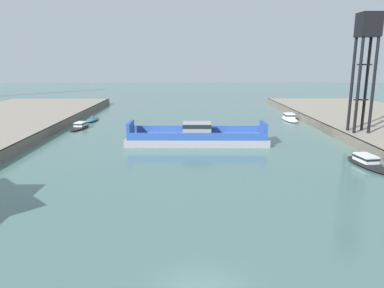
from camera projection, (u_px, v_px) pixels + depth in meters
The scene contains 6 objects.
chain_ferry at pixel (197, 137), 55.02m from camera, with size 21.26×6.65×3.30m.
moored_boat_near_left at pixel (80, 126), 67.49m from camera, with size 3.16×7.20×1.16m.
moored_boat_mid_left at pixel (367, 162), 43.25m from camera, with size 3.50×8.30×1.29m.
moored_boat_far_left at pixel (290, 117), 77.40m from camera, with size 2.98×8.28×1.37m.
moored_boat_far_right at pixel (92, 119), 76.11m from camera, with size 1.99×6.34×1.09m.
crane_tower at pixel (367, 42), 53.46m from camera, with size 2.89×2.89×17.63m.
Camera 1 is at (-0.70, -17.23, 12.19)m, focal length 33.97 mm.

